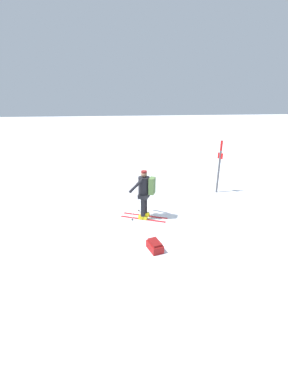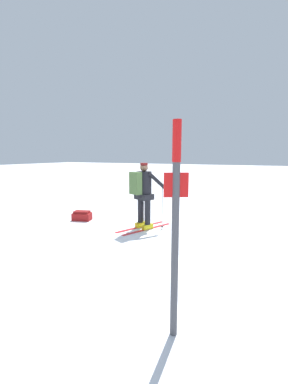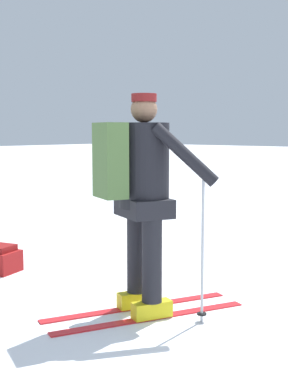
% 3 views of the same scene
% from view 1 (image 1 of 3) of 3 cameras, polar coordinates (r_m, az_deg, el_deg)
% --- Properties ---
extents(ground_plane, '(80.00, 80.00, 0.00)m').
position_cam_1_polar(ground_plane, '(9.33, -3.68, -4.21)').
color(ground_plane, white).
extents(skier, '(1.03, 1.59, 1.67)m').
position_cam_1_polar(skier, '(8.44, 0.18, 0.21)').
color(skier, red).
rests_on(skier, ground_plane).
extents(dropped_backpack, '(0.58, 0.44, 0.27)m').
position_cam_1_polar(dropped_backpack, '(7.11, 2.42, -11.87)').
color(dropped_backpack, maroon).
rests_on(dropped_backpack, ground_plane).
extents(trail_marker, '(0.22, 0.14, 2.21)m').
position_cam_1_polar(trail_marker, '(11.07, 16.44, 6.27)').
color(trail_marker, '#4C4C51').
rests_on(trail_marker, ground_plane).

